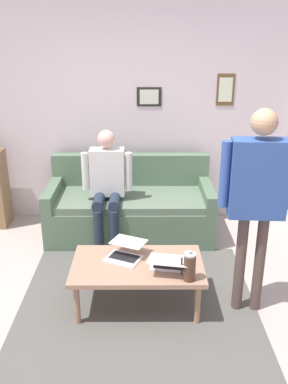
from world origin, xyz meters
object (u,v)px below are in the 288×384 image
laptop_center (170,263)px  person_standing (257,189)px  french_press (190,267)px  coffee_table (137,268)px  laptop_left (125,253)px  person_seated (107,182)px  couch (130,209)px

laptop_center → person_standing: person_standing is taller
french_press → person_standing: 0.81m
coffee_table → laptop_left: bearing=-45.2°
person_seated → laptop_left: bearing=102.2°
couch → laptop_left: couch is taller
laptop_left → person_seated: size_ratio=0.33×
laptop_center → person_standing: bearing=-178.9°
person_standing → coffee_table: bearing=-3.5°
couch → person_standing: 1.98m
french_press → coffee_table: bearing=-30.9°
laptop_center → person_seated: (0.61, -1.26, 0.27)m
coffee_table → couch: bearing=-86.0°
person_seated → couch: bearing=-137.1°
coffee_table → french_press: size_ratio=4.23×
person_seated → coffee_table: bearing=106.1°
couch → laptop_center: bearing=104.0°
person_standing → laptop_center: bearing=1.1°
coffee_table → person_standing: size_ratio=0.64×
laptop_center → laptop_left: bearing=-25.5°
coffee_table → french_press: bearing=149.1°
french_press → person_standing: person_standing is taller
laptop_left → french_press: bearing=145.7°
laptop_center → person_seated: bearing=-64.0°
couch → person_seated: size_ratio=1.47×
coffee_table → laptop_left: laptop_left is taller
laptop_left → person_standing: person_standing is taller
laptop_left → laptop_center: bearing=154.5°
french_press → person_seated: (0.76, -1.43, 0.20)m
laptop_left → coffee_table: bearing=134.8°
couch → french_press: couch is taller
laptop_center → french_press: (-0.15, 0.18, 0.07)m
french_press → couch: bearing=-72.8°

